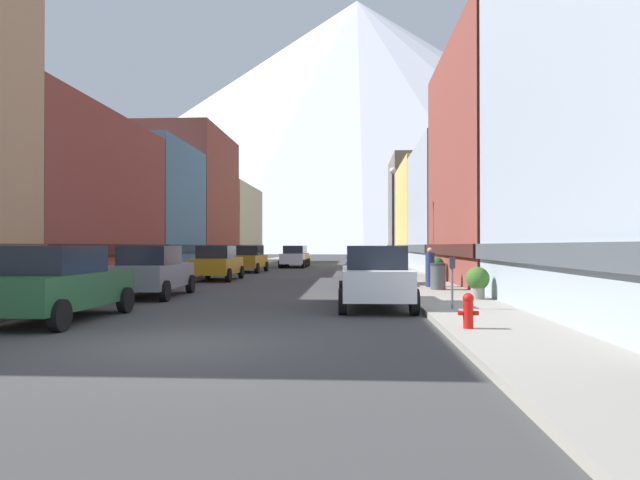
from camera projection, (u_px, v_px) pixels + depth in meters
The scene contains 31 objects.
ground_plane at pixel (175, 346), 9.98m from camera, with size 400.00×400.00×0.00m, color #3C3C3C.
sidewalk_left at pixel (236, 267), 45.28m from camera, with size 2.50×100.00×0.15m, color gray.
sidewalk_right at pixel (391, 267), 44.56m from camera, with size 2.50×100.00×0.15m, color gray.
storefront_left_1 at pixel (14, 203), 25.96m from camera, with size 10.22×12.48×7.85m.
storefront_left_2 at pixel (114, 211), 36.79m from camera, with size 10.25×8.87×8.41m.
storefront_left_3 at pixel (168, 202), 47.20m from camera, with size 9.90×11.60×11.21m.
storefront_left_4 at pixel (212, 226), 60.08m from camera, with size 8.96×13.32×8.12m.
storefront_right_1 at pixel (515, 168), 25.65m from camera, with size 6.44×12.57×11.04m.
storefront_right_2 at pixel (461, 211), 38.33m from camera, with size 6.51×11.87×8.63m.
storefront_right_3 at pixel (447, 216), 50.57m from camera, with size 8.57×12.43×9.15m.
storefront_right_4 at pixel (436, 211), 62.61m from camera, with size 10.28×10.78×11.58m.
car_left_0 at pixel (58, 283), 13.27m from camera, with size 2.10×4.42×1.78m.
car_left_1 at pixel (152, 271), 19.49m from camera, with size 2.22×4.47×1.78m.
car_left_2 at pixel (217, 263), 28.94m from camera, with size 2.10×4.42×1.78m.
car_left_3 at pixel (248, 259), 37.56m from camera, with size 2.15×4.44×1.78m.
car_right_0 at pixel (375, 277), 16.04m from camera, with size 2.13×4.43×1.78m.
car_right_1 at pixel (367, 266), 24.44m from camera, with size 2.12×4.43×1.78m.
car_right_2 at pixel (364, 262), 31.12m from camera, with size 2.25×4.48×1.78m.
car_right_3 at pixel (362, 259), 38.36m from camera, with size 2.16×4.44×1.78m.
car_driving_0 at pixel (296, 256), 47.60m from camera, with size 2.06×4.40×1.78m.
car_driving_1 at pixel (294, 256), 45.69m from camera, with size 2.06×4.40×1.78m.
fire_hydrant_near at pixel (468, 309), 11.10m from camera, with size 0.40×0.22×0.70m.
parking_meter_near at pixel (452, 275), 14.57m from camera, with size 0.14×0.10×1.33m.
trash_bin_right at pixel (438, 276), 20.95m from camera, with size 0.59×0.59×0.98m.
potted_plant_0 at pixel (478, 281), 17.22m from camera, with size 0.71×0.71×0.99m.
potted_plant_1 at pixel (436, 267), 25.77m from camera, with size 0.75×0.75×1.12m.
potted_plant_2 at pixel (154, 267), 28.70m from camera, with size 0.65×0.65×0.99m.
pedestrian_0 at pixel (430, 269), 22.37m from camera, with size 0.36×0.36×1.56m.
pedestrian_1 at pixel (151, 265), 26.28m from camera, with size 0.36×0.36×1.57m.
streetlamp_right at pixel (393, 205), 30.28m from camera, with size 0.36×0.36×5.86m.
mountain_backdrop at pixel (357, 125), 269.81m from camera, with size 313.67×313.67×119.80m, color silver.
Camera 1 is at (3.16, -9.83, 1.79)m, focal length 31.54 mm.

